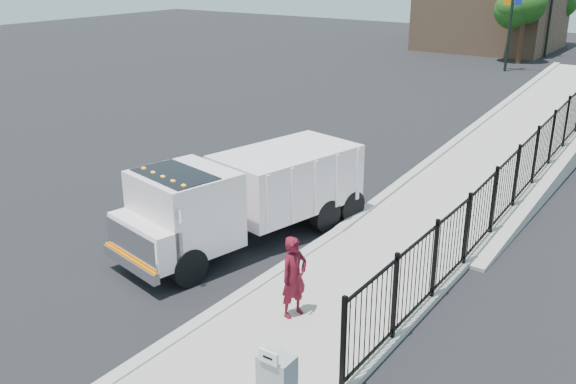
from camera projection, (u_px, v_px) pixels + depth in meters
The scene contains 10 objects.
ground at pixel (251, 292), 14.73m from camera, with size 120.00×120.00×0.00m, color black.
sidewalk at pixel (267, 361), 12.14m from camera, with size 3.55×12.00×0.12m, color #9E998E.
curb at pixel (192, 328), 13.16m from camera, with size 0.30×12.00×0.16m, color #ADAAA3.
ramp at pixel (535, 147), 25.95m from camera, with size 3.95×24.00×1.70m, color #9E998E.
iron_fence at pixel (549, 155), 21.79m from camera, with size 0.10×28.00×1.80m, color black.
truck at pixel (243, 194), 16.83m from camera, with size 3.73×7.46×2.45m.
worker at pixel (294, 277), 13.29m from camera, with size 0.65×0.43×1.78m, color #550D19.
arrow_sign at pixel (268, 357), 9.83m from camera, with size 0.35×0.04×0.22m, color white.
light_pole_0 at pixel (517, 4), 41.19m from camera, with size 3.77×0.22×8.00m.
tree_0 at pixel (525, 6), 44.51m from camera, with size 2.99×2.99×5.50m.
Camera 1 is at (8.09, -10.23, 7.27)m, focal length 40.00 mm.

